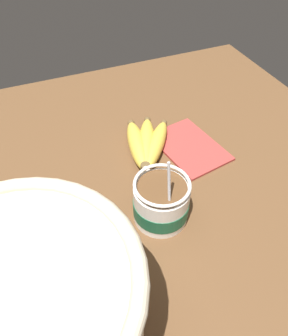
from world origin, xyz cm
name	(u,v)px	position (x,y,z in cm)	size (l,w,h in cm)	color
table	(145,210)	(0.00, 0.00, 1.62)	(109.26, 109.26, 3.24)	brown
coffee_mug	(161,202)	(-3.54, -1.68, 7.35)	(13.63, 10.26, 15.85)	white
banana_bunch	(146,144)	(14.66, -6.41, 5.09)	(18.68, 13.82, 4.34)	brown
woven_basket	(27,319)	(-18.19, 22.58, 13.79)	(28.90, 28.90, 20.16)	beige
napkin	(189,147)	(11.59, -15.96, 3.54)	(19.25, 14.96, 0.60)	#A33833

